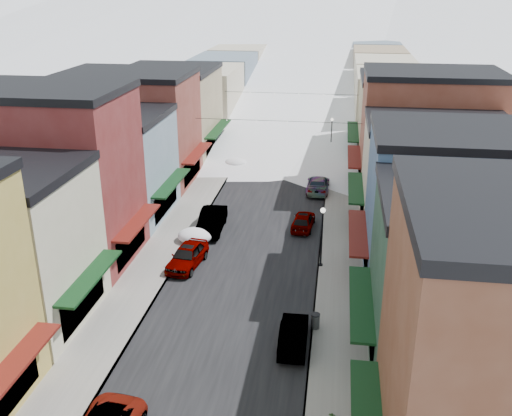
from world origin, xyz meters
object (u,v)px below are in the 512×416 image
(car_dark_hatch, at_px, (212,221))
(car_green_sedan, at_px, (294,334))
(streetlamp_near, at_px, (322,230))
(car_silver_sedan, at_px, (187,256))
(trash_can, at_px, (315,321))

(car_dark_hatch, relative_size, car_green_sedan, 1.22)
(car_green_sedan, distance_m, streetlamp_near, 9.91)
(car_silver_sedan, bearing_deg, trash_can, -28.29)
(car_green_sedan, height_order, streetlamp_near, streetlamp_near)
(car_dark_hatch, height_order, streetlamp_near, streetlamp_near)
(car_silver_sedan, distance_m, trash_can, 11.56)
(car_dark_hatch, bearing_deg, car_silver_sedan, -95.76)
(streetlamp_near, bearing_deg, car_green_sedan, -96.63)
(car_silver_sedan, relative_size, streetlamp_near, 1.07)
(trash_can, relative_size, streetlamp_near, 0.21)
(trash_can, bearing_deg, car_dark_hatch, 124.51)
(car_dark_hatch, bearing_deg, trash_can, -57.89)
(car_silver_sedan, height_order, car_dark_hatch, car_dark_hatch)
(car_dark_hatch, distance_m, car_green_sedan, 16.73)
(trash_can, bearing_deg, car_green_sedan, -123.74)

